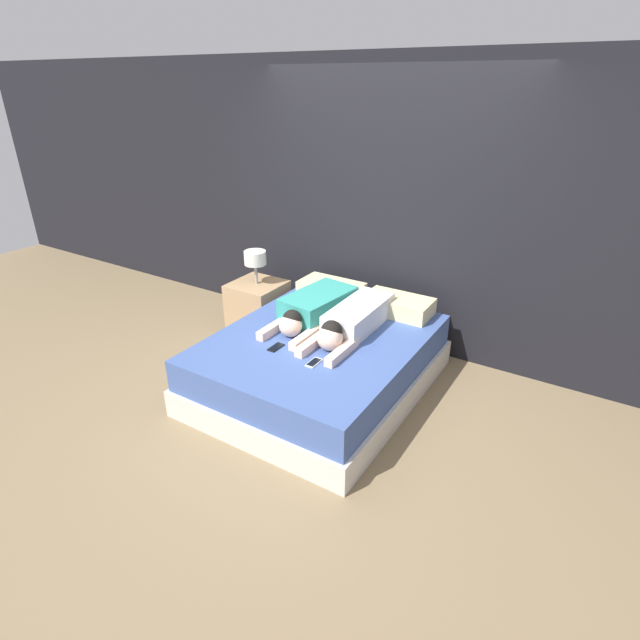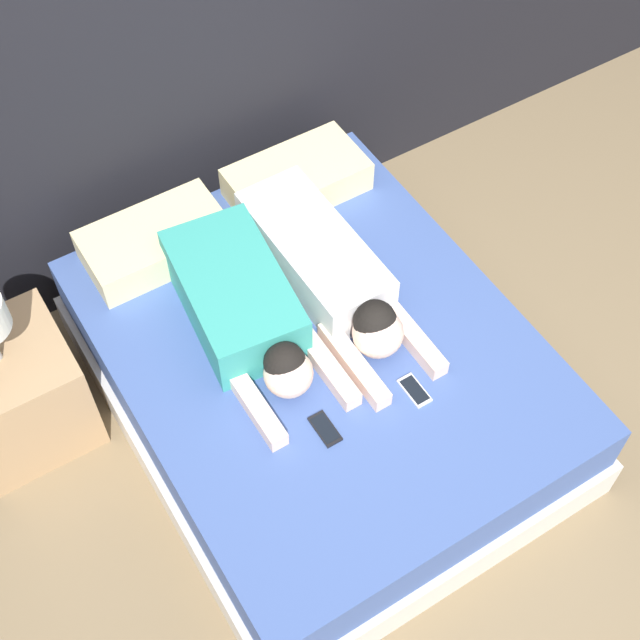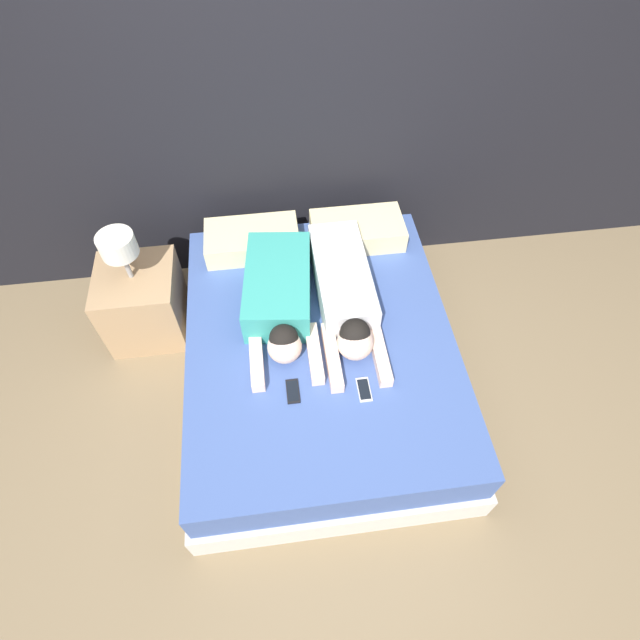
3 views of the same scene
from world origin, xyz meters
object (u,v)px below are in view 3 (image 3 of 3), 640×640
(person_right, at_px, (345,294))
(nightstand, at_px, (143,301))
(pillow_head_right, at_px, (357,231))
(person_left, at_px, (279,297))
(pillow_head_left, at_px, (252,240))
(bed, at_px, (320,359))
(cell_phone_right, at_px, (364,390))
(cell_phone_left, at_px, (293,391))

(person_right, height_order, nightstand, nightstand)
(pillow_head_right, distance_m, person_left, 0.77)
(pillow_head_left, bearing_deg, nightstand, -166.16)
(bed, height_order, pillow_head_right, pillow_head_right)
(person_left, bearing_deg, person_right, -2.47)
(pillow_head_left, bearing_deg, person_left, -75.61)
(pillow_head_right, height_order, person_right, person_right)
(person_right, relative_size, nightstand, 1.27)
(person_right, bearing_deg, pillow_head_right, 72.83)
(bed, distance_m, cell_phone_right, 0.50)
(person_right, xyz_separation_m, cell_phone_left, (-0.37, -0.55, -0.10))
(cell_phone_left, relative_size, cell_phone_right, 1.00)
(cell_phone_right, xyz_separation_m, nightstand, (-1.29, 0.95, -0.20))
(person_right, height_order, cell_phone_right, person_right)
(person_right, distance_m, cell_phone_right, 0.60)
(pillow_head_right, height_order, cell_phone_right, pillow_head_right)
(pillow_head_left, relative_size, nightstand, 0.69)
(pillow_head_left, xyz_separation_m, cell_phone_left, (0.15, -1.10, -0.07))
(nightstand, bearing_deg, pillow_head_left, 13.84)
(cell_phone_right, bearing_deg, bed, 116.05)
(bed, relative_size, person_left, 1.98)
(person_left, relative_size, cell_phone_right, 6.88)
(cell_phone_right, bearing_deg, cell_phone_left, 174.14)
(pillow_head_left, xyz_separation_m, pillow_head_right, (0.69, 0.00, 0.00))
(person_left, relative_size, nightstand, 1.14)
(pillow_head_left, distance_m, cell_phone_left, 1.11)
(bed, height_order, nightstand, nightstand)
(person_right, bearing_deg, bed, -130.46)
(person_left, xyz_separation_m, person_right, (0.39, -0.02, -0.01))
(cell_phone_left, bearing_deg, pillow_head_left, 98.02)
(person_left, distance_m, nightstand, 1.01)
(bed, xyz_separation_m, nightstand, (-1.11, 0.57, 0.05))
(person_right, xyz_separation_m, nightstand, (-1.28, 0.36, -0.30))
(pillow_head_left, xyz_separation_m, person_left, (0.14, -0.53, 0.03))
(bed, relative_size, cell_phone_left, 13.63)
(pillow_head_left, distance_m, pillow_head_right, 0.69)
(pillow_head_left, bearing_deg, pillow_head_right, 0.00)
(pillow_head_right, xyz_separation_m, person_right, (-0.17, -0.55, 0.03))
(person_left, bearing_deg, pillow_head_right, 43.70)
(person_right, relative_size, cell_phone_left, 7.63)
(pillow_head_right, xyz_separation_m, person_left, (-0.55, -0.53, 0.03))
(bed, height_order, pillow_head_left, pillow_head_left)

